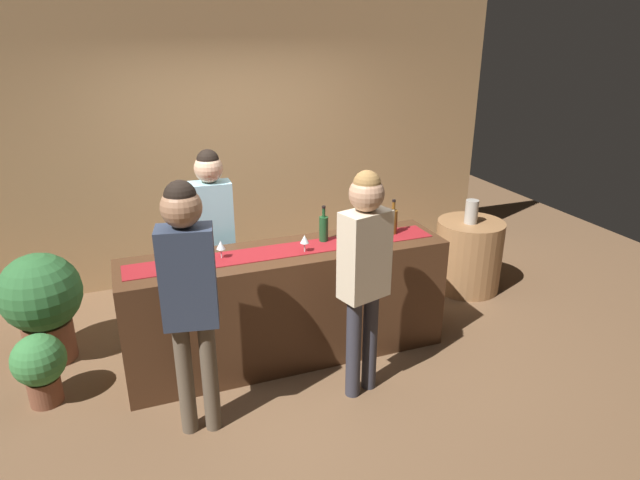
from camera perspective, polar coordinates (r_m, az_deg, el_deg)
ground_plane at (r=4.75m, az=-3.21°, el=-11.78°), size 10.00×10.00×0.00m
back_wall at (r=5.94m, az=-9.18°, el=9.96°), size 6.00×0.12×2.90m
bar_counter at (r=4.51m, az=-3.33°, el=-6.70°), size 2.59×0.60×0.95m
counter_runner_cloth at (r=4.31m, az=-3.47°, el=-1.06°), size 2.46×0.28×0.01m
wine_bottle_amber at (r=4.64m, az=7.58°, el=1.94°), size 0.07×0.07×0.30m
wine_bottle_green at (r=4.44m, az=0.39°, el=1.22°), size 0.07×0.07×0.30m
wine_glass_near_customer at (r=4.01m, az=-16.04°, el=-2.08°), size 0.07×0.07×0.14m
wine_glass_mid_counter at (r=4.23m, az=-1.62°, el=0.03°), size 0.07×0.07×0.14m
wine_glass_far_end at (r=4.18m, az=-10.27°, el=-0.58°), size 0.07×0.07×0.14m
bartender at (r=4.71m, az=-11.08°, el=1.56°), size 0.35×0.23×1.67m
customer_sipping at (r=3.83m, az=4.64°, el=-2.30°), size 0.38×0.29×1.72m
customer_browsing at (r=3.51m, az=-13.48°, el=-4.48°), size 0.37×0.26×1.77m
round_side_table at (r=5.91m, az=15.13°, el=-1.54°), size 0.68×0.68×0.74m
vase_on_side_table at (r=5.71m, az=15.45°, el=2.85°), size 0.13×0.13×0.24m
potted_plant_tall at (r=4.96m, az=-26.90°, el=-5.64°), size 0.64×0.64×0.93m
potted_plant_small at (r=4.52m, az=-27.08°, el=-11.47°), size 0.38×0.38×0.55m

